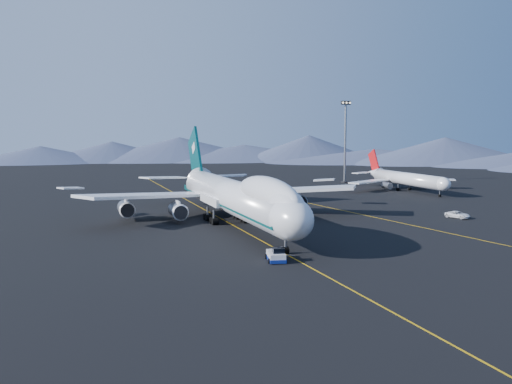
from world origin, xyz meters
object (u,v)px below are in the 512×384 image
object	(u,v)px
floodlight_mast	(345,141)
second_jet	(405,179)
pushback_tug	(276,256)
service_van	(458,215)
boeing_747	(234,196)

from	to	relation	value
floodlight_mast	second_jet	bearing A→B (deg)	-81.49
pushback_tug	floodlight_mast	bearing A→B (deg)	69.61
second_jet	service_van	distance (m)	53.67
pushback_tug	floodlight_mast	size ratio (longest dim) A/B	0.18
second_jet	floodlight_mast	size ratio (longest dim) A/B	1.50
second_jet	service_van	world-z (taller)	second_jet
second_jet	floodlight_mast	bearing A→B (deg)	98.61
boeing_747	pushback_tug	bearing A→B (deg)	-95.64
boeing_747	pushback_tug	distance (m)	30.94
second_jet	floodlight_mast	world-z (taller)	floodlight_mast
pushback_tug	service_van	bearing A→B (deg)	37.52
pushback_tug	floodlight_mast	xyz separation A→B (m)	(65.97, 103.59, 13.72)
second_jet	service_van	bearing A→B (deg)	-111.93
boeing_747	second_jet	xyz separation A→B (m)	(67.46, 43.25, -2.17)
pushback_tug	floodlight_mast	distance (m)	123.58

